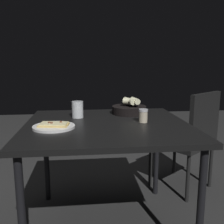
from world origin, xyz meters
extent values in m
cube|color=black|center=(0.00, 0.00, 0.72)|extent=(0.95, 1.02, 0.03)
cylinder|color=black|center=(-0.42, -0.45, 0.35)|extent=(0.04, 0.04, 0.70)
cylinder|color=black|center=(0.42, -0.45, 0.35)|extent=(0.04, 0.04, 0.70)
cylinder|color=black|center=(-0.42, 0.45, 0.35)|extent=(0.04, 0.04, 0.70)
cylinder|color=black|center=(0.42, 0.45, 0.35)|extent=(0.04, 0.04, 0.70)
cylinder|color=silver|center=(0.09, -0.32, 0.74)|extent=(0.25, 0.25, 0.01)
cube|color=tan|center=(0.09, -0.32, 0.75)|extent=(0.12, 0.18, 0.01)
cube|color=beige|center=(0.09, -0.32, 0.76)|extent=(0.11, 0.17, 0.01)
sphere|color=brown|center=(0.07, -0.28, 0.76)|extent=(0.02, 0.02, 0.02)
sphere|color=brown|center=(0.08, -0.35, 0.76)|extent=(0.02, 0.02, 0.02)
sphere|color=brown|center=(0.09, -0.33, 0.76)|extent=(0.02, 0.02, 0.02)
cylinder|color=black|center=(-0.28, 0.19, 0.76)|extent=(0.25, 0.25, 0.06)
cylinder|color=beige|center=(-0.27, 0.20, 0.83)|extent=(0.08, 0.12, 0.04)
cylinder|color=beige|center=(-0.27, 0.23, 0.83)|extent=(0.13, 0.06, 0.04)
cylinder|color=beige|center=(-0.28, 0.19, 0.83)|extent=(0.14, 0.08, 0.04)
cylinder|color=red|center=(-0.23, 0.17, 0.75)|extent=(0.06, 0.06, 0.03)
cylinder|color=silver|center=(-0.19, -0.19, 0.79)|extent=(0.08, 0.08, 0.11)
cylinder|color=orange|center=(-0.19, -0.19, 0.76)|extent=(0.07, 0.07, 0.05)
cylinder|color=#BFB299|center=(0.00, 0.23, 0.77)|extent=(0.06, 0.06, 0.07)
cylinder|color=maroon|center=(0.00, 0.23, 0.75)|extent=(0.05, 0.05, 0.04)
cylinder|color=#B7B7BC|center=(0.00, 0.23, 0.81)|extent=(0.06, 0.06, 0.01)
cube|color=black|center=(-0.52, 0.71, 0.42)|extent=(0.62, 0.62, 0.04)
cube|color=black|center=(-0.36, 0.83, 0.66)|extent=(0.28, 0.36, 0.43)
cylinder|color=black|center=(-0.79, 0.75, 0.20)|extent=(0.03, 0.03, 0.40)
cylinder|color=black|center=(-0.56, 0.44, 0.20)|extent=(0.03, 0.03, 0.40)
cylinder|color=black|center=(-0.48, 0.97, 0.20)|extent=(0.03, 0.03, 0.40)
cylinder|color=black|center=(-0.26, 0.67, 0.20)|extent=(0.03, 0.03, 0.40)
camera|label=1|loc=(1.58, -0.14, 1.12)|focal=41.48mm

